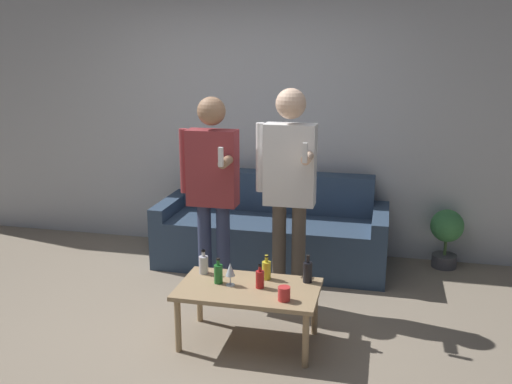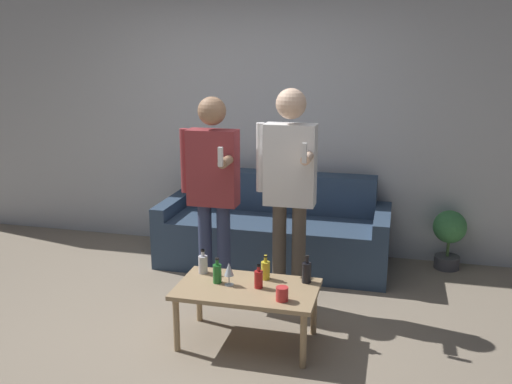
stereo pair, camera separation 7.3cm
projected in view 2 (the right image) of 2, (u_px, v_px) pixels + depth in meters
The scene contains 14 objects.
ground_plane at pixel (187, 339), 4.05m from camera, with size 16.00×16.00×0.00m, color gray.
wall_back at pixel (256, 115), 5.60m from camera, with size 8.00×0.06×2.70m.
couch at pixel (274, 232), 5.38m from camera, with size 2.13×0.80×0.83m.
coffee_table at pixel (247, 293), 3.91m from camera, with size 0.97×0.55×0.42m.
bottle_orange at pixel (307, 272), 3.96m from camera, with size 0.06×0.06×0.20m.
bottle_green at pixel (259, 279), 3.87m from camera, with size 0.06×0.06×0.17m.
bottle_dark at pixel (265, 270), 4.02m from camera, with size 0.06×0.06×0.18m.
bottle_yellow at pixel (217, 273), 3.95m from camera, with size 0.06×0.06×0.18m.
bottle_red at pixel (203, 264), 4.12m from camera, with size 0.07×0.07×0.18m.
wine_glass_near at pixel (229, 270), 3.90m from camera, with size 0.07×0.07×0.16m.
cup_on_table at pixel (282, 294), 3.68m from camera, with size 0.08×0.08×0.09m.
person_standing_left at pixel (213, 182), 4.46m from camera, with size 0.46×0.42×1.64m.
person_standing_right at pixel (289, 179), 4.33m from camera, with size 0.46×0.43×1.72m.
potted_plant at pixel (449, 233), 5.24m from camera, with size 0.30×0.30×0.55m.
Camera 2 is at (1.37, -3.42, 2.03)m, focal length 40.00 mm.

